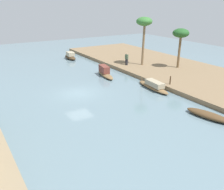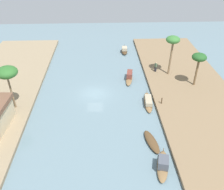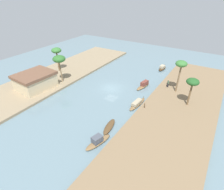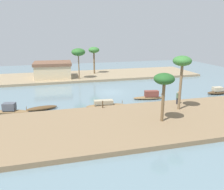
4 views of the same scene
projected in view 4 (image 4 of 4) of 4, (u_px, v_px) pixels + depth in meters
river_water at (112, 92)px, 41.48m from camera, size 75.92×75.92×0.00m
riverbank_left at (147, 121)px, 27.58m from camera, size 46.17×12.50×0.47m
riverbank_right at (94, 75)px, 55.27m from camera, size 46.17×12.50×0.47m
sampan_with_red_awning at (150, 96)px, 37.13m from camera, size 4.71×1.83×1.30m
sampan_near_left_bank at (218, 91)px, 40.09m from camera, size 3.86×1.39×1.19m
sampan_midstream at (10, 110)px, 30.68m from camera, size 4.56×2.16×1.38m
sampan_upstream_small at (42, 108)px, 32.17m from camera, size 4.16×1.87×0.51m
sampan_open_hull at (105, 104)px, 33.41m from camera, size 5.36×1.56×0.97m
person_on_near_bank at (178, 99)px, 33.04m from camera, size 0.50×0.50×1.74m
mooring_post at (103, 104)px, 31.44m from camera, size 0.14×0.14×0.93m
palm_tree_left_near at (164, 81)px, 25.87m from camera, size 2.20×2.20×5.31m
palm_tree_left_far at (182, 63)px, 29.52m from camera, size 2.24×2.24×6.69m
palm_tree_right_tall at (94, 51)px, 55.23m from camera, size 2.44×2.44×5.96m
palm_tree_right_short at (78, 52)px, 49.15m from camera, size 2.75×2.75×6.12m
riverside_building at (53, 70)px, 51.16m from camera, size 7.94×6.66×3.25m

